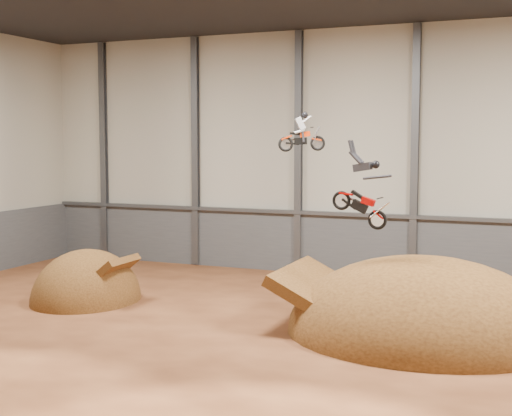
{
  "coord_description": "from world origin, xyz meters",
  "views": [
    {
      "loc": [
        10.11,
        -24.24,
        7.7
      ],
      "look_at": [
        -1.54,
        4.0,
        4.81
      ],
      "focal_mm": 50.0,
      "sensor_mm": 36.0,
      "label": 1
    }
  ],
  "objects_px": {
    "fmx_rider_a": "(302,130)",
    "fmx_rider_b": "(356,184)",
    "takeoff_ramp": "(87,301)",
    "landing_ramp": "(422,335)"
  },
  "relations": [
    {
      "from": "fmx_rider_a",
      "to": "fmx_rider_b",
      "type": "xyz_separation_m",
      "value": [
        2.93,
        -2.05,
        -2.16
      ]
    },
    {
      "from": "takeoff_ramp",
      "to": "fmx_rider_b",
      "type": "height_order",
      "value": "fmx_rider_b"
    },
    {
      "from": "takeoff_ramp",
      "to": "fmx_rider_a",
      "type": "xyz_separation_m",
      "value": [
        10.51,
        1.17,
        8.16
      ]
    },
    {
      "from": "landing_ramp",
      "to": "fmx_rider_a",
      "type": "xyz_separation_m",
      "value": [
        -5.48,
        1.12,
        8.16
      ]
    },
    {
      "from": "takeoff_ramp",
      "to": "landing_ramp",
      "type": "height_order",
      "value": "landing_ramp"
    },
    {
      "from": "landing_ramp",
      "to": "fmx_rider_b",
      "type": "relative_size",
      "value": 3.44
    },
    {
      "from": "landing_ramp",
      "to": "takeoff_ramp",
      "type": "bearing_deg",
      "value": -179.82
    },
    {
      "from": "fmx_rider_a",
      "to": "takeoff_ramp",
      "type": "bearing_deg",
      "value": 158.63
    },
    {
      "from": "takeoff_ramp",
      "to": "fmx_rider_a",
      "type": "relative_size",
      "value": 2.85
    },
    {
      "from": "takeoff_ramp",
      "to": "fmx_rider_a",
      "type": "bearing_deg",
      "value": 6.37
    }
  ]
}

